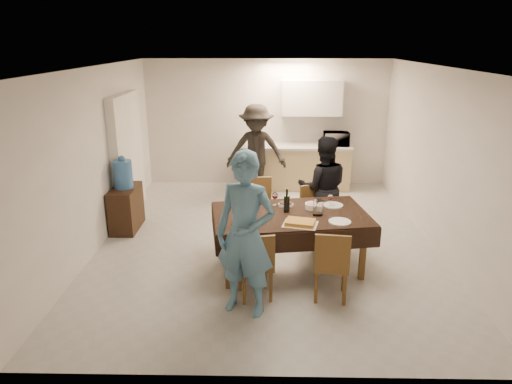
% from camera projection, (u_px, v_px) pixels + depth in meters
% --- Properties ---
extents(floor, '(5.00, 6.00, 0.02)m').
position_uv_depth(floor, '(266.00, 241.00, 7.06)').
color(floor, '#ADAEA9').
rests_on(floor, ground).
extents(ceiling, '(5.00, 6.00, 0.02)m').
position_uv_depth(ceiling, '(268.00, 67.00, 6.23)').
color(ceiling, white).
rests_on(ceiling, wall_back).
extents(wall_back, '(5.00, 0.02, 2.60)m').
position_uv_depth(wall_back, '(267.00, 123.00, 9.49)').
color(wall_back, silver).
rests_on(wall_back, floor).
extents(wall_front, '(5.00, 0.02, 2.60)m').
position_uv_depth(wall_front, '(268.00, 249.00, 3.80)').
color(wall_front, silver).
rests_on(wall_front, floor).
extents(wall_left, '(0.02, 6.00, 2.60)m').
position_uv_depth(wall_left, '(97.00, 158.00, 6.69)').
color(wall_left, silver).
rests_on(wall_left, floor).
extents(wall_right, '(0.02, 6.00, 2.60)m').
position_uv_depth(wall_right, '(439.00, 160.00, 6.60)').
color(wall_right, silver).
rests_on(wall_right, floor).
extents(stub_partition, '(0.15, 1.40, 2.10)m').
position_uv_depth(stub_partition, '(127.00, 155.00, 7.91)').
color(stub_partition, silver).
rests_on(stub_partition, floor).
extents(kitchen_base_cabinet, '(2.20, 0.60, 0.86)m').
position_uv_depth(kitchen_base_cabinet, '(295.00, 168.00, 9.45)').
color(kitchen_base_cabinet, tan).
rests_on(kitchen_base_cabinet, floor).
extents(kitchen_worktop, '(2.24, 0.64, 0.05)m').
position_uv_depth(kitchen_worktop, '(296.00, 146.00, 9.31)').
color(kitchen_worktop, '#ADADA8').
rests_on(kitchen_worktop, kitchen_base_cabinet).
extents(upper_cabinet, '(1.20, 0.34, 0.70)m').
position_uv_depth(upper_cabinet, '(312.00, 98.00, 9.13)').
color(upper_cabinet, silver).
rests_on(upper_cabinet, wall_back).
extents(dining_table, '(2.17, 1.46, 0.79)m').
position_uv_depth(dining_table, '(290.00, 216.00, 6.01)').
color(dining_table, black).
rests_on(dining_table, floor).
extents(chair_near_left, '(0.46, 0.47, 0.47)m').
position_uv_depth(chair_near_left, '(255.00, 260.00, 5.30)').
color(chair_near_left, brown).
rests_on(chair_near_left, floor).
extents(chair_near_right, '(0.45, 0.45, 0.48)m').
position_uv_depth(chair_near_right, '(333.00, 259.00, 5.27)').
color(chair_near_right, brown).
rests_on(chair_near_right, floor).
extents(chair_far_left, '(0.49, 0.49, 0.54)m').
position_uv_depth(chair_far_left, '(257.00, 208.00, 6.68)').
color(chair_far_left, brown).
rests_on(chair_far_left, floor).
extents(chair_far_right, '(0.54, 0.55, 0.48)m').
position_uv_depth(chair_far_right, '(318.00, 212.00, 6.69)').
color(chair_far_right, brown).
rests_on(chair_far_right, floor).
extents(console, '(0.38, 0.77, 0.71)m').
position_uv_depth(console, '(126.00, 208.00, 7.40)').
color(console, black).
rests_on(console, floor).
extents(water_jug, '(0.30, 0.30, 0.44)m').
position_uv_depth(water_jug, '(123.00, 174.00, 7.22)').
color(water_jug, '#3F79BD').
rests_on(water_jug, console).
extents(wine_bottle, '(0.08, 0.08, 0.33)m').
position_uv_depth(wine_bottle, '(287.00, 200.00, 5.99)').
color(wine_bottle, black).
rests_on(wine_bottle, dining_table).
extents(water_pitcher, '(0.13, 0.13, 0.20)m').
position_uv_depth(water_pitcher, '(318.00, 208.00, 5.91)').
color(water_pitcher, white).
rests_on(water_pitcher, dining_table).
extents(savoury_tart, '(0.48, 0.40, 0.05)m').
position_uv_depth(savoury_tart, '(300.00, 223.00, 5.62)').
color(savoury_tart, gold).
rests_on(savoury_tart, dining_table).
extents(salad_bowl, '(0.19, 0.19, 0.08)m').
position_uv_depth(salad_bowl, '(312.00, 206.00, 6.15)').
color(salad_bowl, white).
rests_on(salad_bowl, dining_table).
extents(mushroom_dish, '(0.19, 0.19, 0.03)m').
position_uv_depth(mushroom_dish, '(286.00, 205.00, 6.26)').
color(mushroom_dish, white).
rests_on(mushroom_dish, dining_table).
extents(wine_glass_a, '(0.08, 0.08, 0.19)m').
position_uv_depth(wine_glass_a, '(248.00, 213.00, 5.74)').
color(wine_glass_a, white).
rests_on(wine_glass_a, dining_table).
extents(wine_glass_b, '(0.08, 0.08, 0.18)m').
position_uv_depth(wine_glass_b, '(330.00, 201.00, 6.19)').
color(wine_glass_b, white).
rests_on(wine_glass_b, dining_table).
extents(wine_glass_c, '(0.09, 0.09, 0.19)m').
position_uv_depth(wine_glass_c, '(275.00, 199.00, 6.25)').
color(wine_glass_c, white).
rests_on(wine_glass_c, dining_table).
extents(plate_near_left, '(0.28, 0.28, 0.02)m').
position_uv_depth(plate_near_left, '(244.00, 221.00, 5.72)').
color(plate_near_left, white).
rests_on(plate_near_left, dining_table).
extents(plate_near_right, '(0.28, 0.28, 0.02)m').
position_uv_depth(plate_near_right, '(340.00, 222.00, 5.70)').
color(plate_near_right, white).
rests_on(plate_near_right, dining_table).
extents(plate_far_left, '(0.29, 0.29, 0.02)m').
position_uv_depth(plate_far_left, '(246.00, 205.00, 6.29)').
color(plate_far_left, white).
rests_on(plate_far_left, dining_table).
extents(plate_far_right, '(0.28, 0.28, 0.02)m').
position_uv_depth(plate_far_right, '(333.00, 205.00, 6.27)').
color(plate_far_right, white).
rests_on(plate_far_right, dining_table).
extents(microwave, '(0.50, 0.34, 0.28)m').
position_uv_depth(microwave, '(336.00, 139.00, 9.24)').
color(microwave, silver).
rests_on(microwave, kitchen_worktop).
extents(person_near, '(0.80, 0.66, 1.87)m').
position_uv_depth(person_near, '(245.00, 235.00, 4.96)').
color(person_near, teal).
rests_on(person_near, floor).
extents(person_far, '(0.79, 0.62, 1.60)m').
position_uv_depth(person_far, '(323.00, 188.00, 6.98)').
color(person_far, black).
rests_on(person_far, floor).
extents(person_kitchen, '(1.16, 0.67, 1.80)m').
position_uv_depth(person_kitchen, '(256.00, 151.00, 8.89)').
color(person_kitchen, black).
rests_on(person_kitchen, floor).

